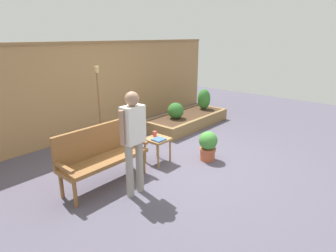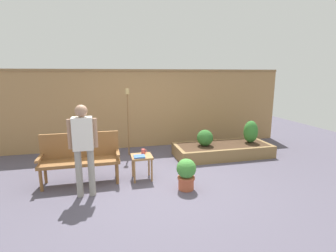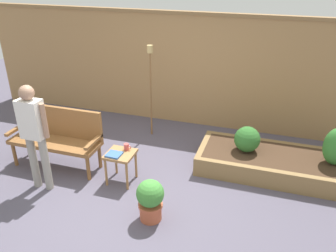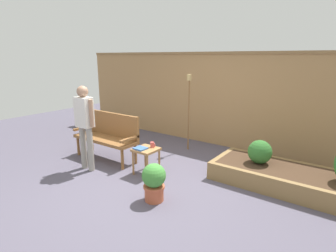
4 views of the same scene
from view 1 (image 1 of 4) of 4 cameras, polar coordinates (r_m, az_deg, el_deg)
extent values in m
plane|color=#514C5B|center=(5.38, 2.30, -7.13)|extent=(14.00, 14.00, 0.00)
cube|color=#A37A4C|center=(6.91, -14.85, 7.10)|extent=(8.40, 0.10, 2.10)
cube|color=olive|center=(6.80, -15.60, 16.06)|extent=(8.40, 0.14, 0.06)
cylinder|color=brown|center=(5.11, -7.82, -6.25)|extent=(0.06, 0.06, 0.40)
cylinder|color=brown|center=(4.87, -4.97, -7.42)|extent=(0.06, 0.06, 0.40)
cylinder|color=brown|center=(4.45, -20.83, -11.20)|extent=(0.06, 0.06, 0.40)
cylinder|color=brown|center=(4.17, -18.35, -12.98)|extent=(0.06, 0.06, 0.40)
cube|color=brown|center=(4.51, -12.69, -6.71)|extent=(1.44, 0.48, 0.06)
cube|color=brown|center=(4.57, -14.51, -2.86)|extent=(1.44, 0.06, 0.48)
cube|color=brown|center=(4.13, -20.52, -7.86)|extent=(0.06, 0.48, 0.04)
cube|color=brown|center=(4.87, -6.32, -2.86)|extent=(0.06, 0.48, 0.04)
cylinder|color=#9E7042|center=(5.46, -2.21, -4.21)|extent=(0.04, 0.04, 0.44)
cylinder|color=#9E7042|center=(5.26, 0.44, -5.09)|extent=(0.04, 0.04, 0.44)
cylinder|color=#9E7042|center=(5.25, -4.67, -5.23)|extent=(0.04, 0.04, 0.44)
cylinder|color=#9E7042|center=(5.04, -2.00, -6.21)|extent=(0.04, 0.04, 0.44)
cube|color=#9E7042|center=(5.16, -2.14, -2.71)|extent=(0.40, 0.40, 0.04)
cylinder|color=#CC4C47|center=(5.24, -2.75, -1.59)|extent=(0.07, 0.07, 0.10)
torus|color=#CC4C47|center=(5.27, -2.44, -1.47)|extent=(0.07, 0.01, 0.07)
cube|color=#38609E|center=(5.06, -1.89, -2.75)|extent=(0.21, 0.20, 0.03)
cylinder|color=#B75638|center=(5.45, 8.03, -5.83)|extent=(0.28, 0.28, 0.20)
cylinder|color=#B75638|center=(5.40, 8.09, -4.69)|extent=(0.31, 0.31, 0.04)
sphere|color=#428938|center=(5.34, 8.17, -2.95)|extent=(0.35, 0.35, 0.35)
cube|color=olive|center=(7.18, 6.80, 0.56)|extent=(2.40, 0.09, 0.30)
cube|color=olive|center=(7.70, 1.19, 1.89)|extent=(2.40, 0.09, 0.30)
cube|color=olive|center=(6.58, -2.16, -0.94)|extent=(0.09, 0.82, 0.30)
cube|color=olive|center=(8.35, 8.68, 2.96)|extent=(0.09, 0.82, 0.30)
cube|color=#422D1E|center=(7.43, 3.90, 1.25)|extent=(2.22, 0.82, 0.30)
cylinder|color=brown|center=(7.01, 1.56, 1.80)|extent=(0.04, 0.04, 0.06)
sphere|color=#2D6628|center=(6.97, 1.57, 3.14)|extent=(0.40, 0.40, 0.40)
cylinder|color=brown|center=(7.98, 7.24, 3.67)|extent=(0.04, 0.04, 0.06)
ellipsoid|color=#33752D|center=(7.93, 7.31, 5.46)|extent=(0.36, 0.36, 0.57)
cylinder|color=brown|center=(6.14, -13.75, 3.26)|extent=(0.03, 0.03, 1.55)
cylinder|color=tan|center=(5.99, -14.35, 11.08)|extent=(0.10, 0.10, 0.13)
cylinder|color=gray|center=(4.27, -5.79, -8.15)|extent=(0.11, 0.11, 0.82)
cylinder|color=gray|center=(4.15, -7.81, -9.04)|extent=(0.11, 0.11, 0.82)
cube|color=silver|center=(3.95, -7.14, 0.28)|extent=(0.32, 0.20, 0.54)
cylinder|color=#9E755B|center=(4.08, -5.07, 0.92)|extent=(0.07, 0.07, 0.49)
cylinder|color=#9E755B|center=(3.83, -9.35, -0.42)|extent=(0.07, 0.07, 0.49)
sphere|color=#9E755B|center=(3.85, -7.35, 5.52)|extent=(0.20, 0.20, 0.20)
camera|label=2|loc=(3.25, 67.42, 2.77)|focal=27.48mm
camera|label=3|loc=(5.59, 50.13, 19.48)|focal=37.03mm
camera|label=4|loc=(6.54, 43.17, 11.29)|focal=29.22mm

